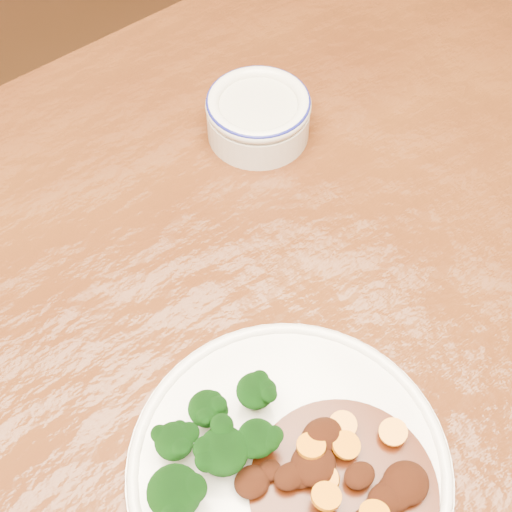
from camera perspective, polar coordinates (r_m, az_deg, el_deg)
dining_table at (r=0.68m, az=-2.35°, el=-13.04°), size 1.60×1.08×0.75m
dinner_plate at (r=0.57m, az=2.67°, el=-16.53°), size 0.25×0.25×0.02m
broccoli_florets at (r=0.55m, az=-3.63°, el=-14.95°), size 0.13×0.08×0.04m
mince_stew at (r=0.55m, az=6.87°, el=-18.53°), size 0.14×0.14×0.03m
dip_bowl at (r=0.75m, az=0.18°, el=11.26°), size 0.11×0.11×0.05m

